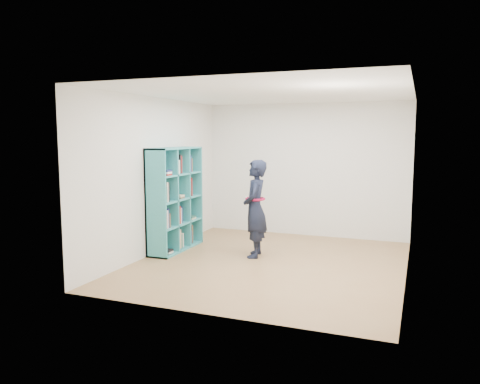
% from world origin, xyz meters
% --- Properties ---
extents(floor, '(4.50, 4.50, 0.00)m').
position_xyz_m(floor, '(0.00, 0.00, 0.00)').
color(floor, '#966E44').
rests_on(floor, ground).
extents(ceiling, '(4.50, 4.50, 0.00)m').
position_xyz_m(ceiling, '(0.00, 0.00, 2.60)').
color(ceiling, white).
rests_on(ceiling, wall_back).
extents(wall_left, '(0.02, 4.50, 2.60)m').
position_xyz_m(wall_left, '(-2.00, 0.00, 1.30)').
color(wall_left, silver).
rests_on(wall_left, floor).
extents(wall_right, '(0.02, 4.50, 2.60)m').
position_xyz_m(wall_right, '(2.00, 0.00, 1.30)').
color(wall_right, silver).
rests_on(wall_right, floor).
extents(wall_back, '(4.00, 0.02, 2.60)m').
position_xyz_m(wall_back, '(0.00, 2.25, 1.30)').
color(wall_back, silver).
rests_on(wall_back, floor).
extents(wall_front, '(4.00, 0.02, 2.60)m').
position_xyz_m(wall_front, '(0.00, -2.25, 1.30)').
color(wall_front, silver).
rests_on(wall_front, floor).
extents(bookshelf, '(0.39, 1.33, 1.77)m').
position_xyz_m(bookshelf, '(-1.83, 0.25, 0.87)').
color(bookshelf, teal).
rests_on(bookshelf, floor).
extents(person, '(0.50, 0.65, 1.59)m').
position_xyz_m(person, '(-0.36, 0.31, 0.80)').
color(person, black).
rests_on(person, floor).
extents(smartphone, '(0.05, 0.11, 0.15)m').
position_xyz_m(smartphone, '(-0.53, 0.37, 0.90)').
color(smartphone, silver).
rests_on(smartphone, person).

